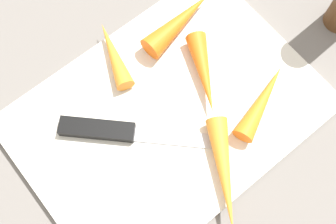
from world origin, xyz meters
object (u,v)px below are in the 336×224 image
Objects in this scene: knife at (108,130)px; carrot_short at (204,73)px; carrot_long at (180,21)px; cutting_board at (168,114)px; carrot_shortest at (114,54)px; carrot_longest at (224,174)px; carrot_medium at (262,101)px.

carrot_short reaches higher than knife.
carrot_long reaches higher than carrot_short.
carrot_shortest is at bearing -85.73° from cutting_board.
knife is 0.17m from carrot_long.
carrot_long reaches higher than carrot_longest.
knife is 0.14m from carrot_short.
carrot_shortest is at bearing 101.65° from carrot_medium.
knife is 1.48× the size of carrot_medium.
cutting_board is 3.41× the size of carrot_medium.
cutting_board is 2.31× the size of knife.
carrot_short is 0.92× the size of carrot_long.
carrot_medium is 1.02× the size of carrot_short.
cutting_board is at bearing -143.71° from carrot_long.
carrot_long reaches higher than carrot_shortest.
cutting_board is 0.10m from carrot_shortest.
carrot_short reaches higher than carrot_shortest.
carrot_medium is at bearing 146.02° from cutting_board.
knife is 1.51× the size of carrot_short.
carrot_short is 0.08m from carrot_long.
carrot_shortest is at bearing 94.04° from knife.
carrot_longest is at bearing -160.40° from carrot_shortest.
carrot_short is at bearing -177.17° from carrot_longest.
carrot_longest is (0.00, 0.10, 0.02)m from cutting_board.
carrot_short is at bearing -173.02° from cutting_board.
knife is at bearing -117.83° from carrot_longest.
carrot_long is (-0.02, -0.07, 0.00)m from carrot_short.
carrot_medium is 0.15m from carrot_long.
carrot_medium is at bearing -130.47° from carrot_shortest.
knife is 0.15m from carrot_longest.
carrot_short is (-0.13, 0.02, 0.01)m from knife.
carrot_short is at bearing -124.89° from carrot_shortest.
carrot_medium is at bearing 144.73° from carrot_longest.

